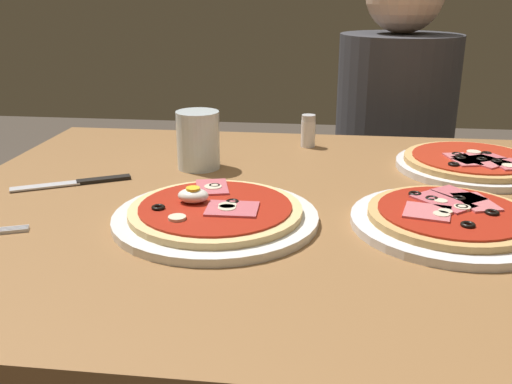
# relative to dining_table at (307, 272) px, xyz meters

# --- Properties ---
(dining_table) EXTENTS (1.16, 0.89, 0.78)m
(dining_table) POSITION_rel_dining_table_xyz_m (0.00, 0.00, 0.00)
(dining_table) COLOR olive
(dining_table) RESTS_ON ground
(pizza_foreground) EXTENTS (0.29, 0.29, 0.05)m
(pizza_foreground) POSITION_rel_dining_table_xyz_m (-0.13, -0.10, 0.13)
(pizza_foreground) COLOR white
(pizza_foreground) RESTS_ON dining_table
(pizza_across_left) EXTENTS (0.28, 0.28, 0.03)m
(pizza_across_left) POSITION_rel_dining_table_xyz_m (0.20, -0.07, 0.13)
(pizza_across_left) COLOR white
(pizza_across_left) RESTS_ON dining_table
(pizza_across_right) EXTENTS (0.27, 0.27, 0.03)m
(pizza_across_right) POSITION_rel_dining_table_xyz_m (0.29, 0.21, 0.13)
(pizza_across_right) COLOR white
(pizza_across_right) RESTS_ON dining_table
(water_glass_near) EXTENTS (0.08, 0.08, 0.10)m
(water_glass_near) POSITION_rel_dining_table_xyz_m (-0.21, 0.16, 0.17)
(water_glass_near) COLOR silver
(water_glass_near) RESTS_ON dining_table
(knife) EXTENTS (0.18, 0.11, 0.01)m
(knife) POSITION_rel_dining_table_xyz_m (-0.39, 0.04, 0.12)
(knife) COLOR silver
(knife) RESTS_ON dining_table
(salt_shaker) EXTENTS (0.03, 0.03, 0.07)m
(salt_shaker) POSITION_rel_dining_table_xyz_m (-0.02, 0.33, 0.15)
(salt_shaker) COLOR white
(salt_shaker) RESTS_ON dining_table
(diner_person) EXTENTS (0.32, 0.32, 1.18)m
(diner_person) POSITION_rel_dining_table_xyz_m (0.21, 0.75, -0.10)
(diner_person) COLOR black
(diner_person) RESTS_ON ground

